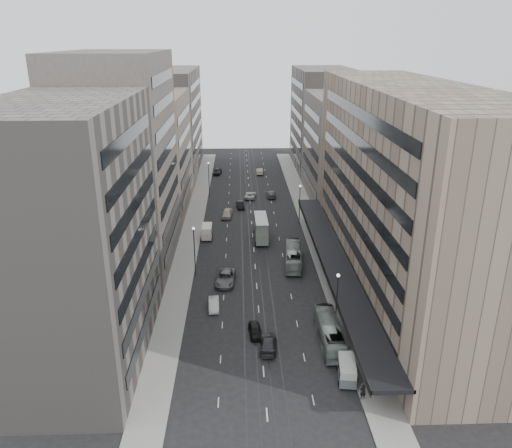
{
  "coord_description": "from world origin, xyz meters",
  "views": [
    {
      "loc": [
        -2.56,
        -60.5,
        35.9
      ],
      "look_at": [
        0.25,
        18.16,
        6.39
      ],
      "focal_mm": 35.0,
      "sensor_mm": 36.0,
      "label": 1
    }
  ],
  "objects": [
    {
      "name": "sedan_7",
      "position": [
        5.13,
        53.62,
        0.74
      ],
      "size": [
        2.12,
        5.12,
        1.48
      ],
      "primitive_type": "imported",
      "rotation": [
        0.0,
        0.0,
        3.15
      ],
      "color": "#5E5E60",
      "rests_on": "ground"
    },
    {
      "name": "sidewalk_right",
      "position": [
        12.0,
        37.5,
        0.07
      ],
      "size": [
        4.0,
        125.0,
        0.15
      ],
      "primitive_type": "cube",
      "color": "gray",
      "rests_on": "ground"
    },
    {
      "name": "bus_near",
      "position": [
        8.5,
        -7.5,
        1.47
      ],
      "size": [
        2.48,
        10.58,
        2.95
      ],
      "primitive_type": "imported",
      "rotation": [
        0.0,
        0.0,
        3.14
      ],
      "color": "gray",
      "rests_on": "ground"
    },
    {
      "name": "pedestrian",
      "position": [
        10.2,
        -18.11,
        1.03
      ],
      "size": [
        0.71,
        0.53,
        1.77
      ],
      "primitive_type": "imported",
      "rotation": [
        0.0,
        0.0,
        3.33
      ],
      "color": "black",
      "rests_on": "sidewalk_right"
    },
    {
      "name": "sedan_9",
      "position": [
        3.29,
        75.2,
        0.8
      ],
      "size": [
        1.77,
        4.88,
        1.6
      ],
      "primitive_type": "imported",
      "rotation": [
        0.0,
        0.0,
        3.13
      ],
      "color": "beige",
      "rests_on": "ground"
    },
    {
      "name": "lamp_right_far",
      "position": [
        9.7,
        35.0,
        5.2
      ],
      "size": [
        0.44,
        0.44,
        8.32
      ],
      "color": "#262628",
      "rests_on": "ground"
    },
    {
      "name": "building_left_c",
      "position": [
        -21.5,
        46.0,
        12.5
      ],
      "size": [
        15.0,
        28.0,
        25.0
      ],
      "primitive_type": "cube",
      "color": "gray",
      "rests_on": "ground"
    },
    {
      "name": "sedan_3",
      "position": [
        0.82,
        -8.55,
        0.74
      ],
      "size": [
        2.57,
        5.27,
        1.48
      ],
      "primitive_type": "imported",
      "rotation": [
        0.0,
        0.0,
        3.04
      ],
      "color": "#2B2B2E",
      "rests_on": "ground"
    },
    {
      "name": "vw_microbus",
      "position": [
        9.2,
        -14.69,
        1.3
      ],
      "size": [
        2.44,
        4.52,
        2.33
      ],
      "rotation": [
        0.0,
        0.0,
        -0.13
      ],
      "color": "#545A5C",
      "rests_on": "ground"
    },
    {
      "name": "lamp_left_near",
      "position": [
        -9.7,
        12.0,
        5.2
      ],
      "size": [
        0.44,
        0.44,
        8.32
      ],
      "color": "#262628",
      "rests_on": "ground"
    },
    {
      "name": "ground",
      "position": [
        0.0,
        0.0,
        0.0
      ],
      "size": [
        220.0,
        220.0,
        0.0
      ],
      "primitive_type": "plane",
      "color": "black",
      "rests_on": "ground"
    },
    {
      "name": "double_decker",
      "position": [
        1.5,
        26.66,
        2.4
      ],
      "size": [
        2.61,
        8.16,
        4.44
      ],
      "rotation": [
        0.0,
        0.0,
        0.02
      ],
      "color": "gray",
      "rests_on": "ground"
    },
    {
      "name": "sedan_8",
      "position": [
        -8.5,
        75.33,
        0.85
      ],
      "size": [
        2.62,
        5.18,
        1.69
      ],
      "primitive_type": "imported",
      "rotation": [
        0.0,
        0.0,
        -0.13
      ],
      "color": "#242426",
      "rests_on": "ground"
    },
    {
      "name": "sedan_4",
      "position": [
        -5.1,
        39.58,
        0.86
      ],
      "size": [
        2.54,
        5.23,
        1.72
      ],
      "primitive_type": "imported",
      "rotation": [
        0.0,
        0.0,
        -0.1
      ],
      "color": "#A8A28B",
      "rests_on": "ground"
    },
    {
      "name": "building_right_mid",
      "position": [
        21.5,
        52.0,
        12.0
      ],
      "size": [
        15.0,
        28.0,
        24.0
      ],
      "primitive_type": "cube",
      "color": "#534D48",
      "rests_on": "ground"
    },
    {
      "name": "building_left_d",
      "position": [
        -21.5,
        79.0,
        14.0
      ],
      "size": [
        15.0,
        38.0,
        28.0
      ],
      "primitive_type": "cube",
      "color": "slate",
      "rests_on": "ground"
    },
    {
      "name": "sidewalk_left",
      "position": [
        -12.0,
        37.5,
        0.07
      ],
      "size": [
        4.0,
        125.0,
        0.15
      ],
      "primitive_type": "cube",
      "color": "gray",
      "rests_on": "ground"
    },
    {
      "name": "lamp_right_near",
      "position": [
        9.7,
        -5.0,
        5.2
      ],
      "size": [
        0.44,
        0.44,
        8.32
      ],
      "color": "#262628",
      "rests_on": "ground"
    },
    {
      "name": "sedan_0",
      "position": [
        -0.7,
        -5.47,
        0.67
      ],
      "size": [
        1.92,
        4.04,
        1.33
      ],
      "primitive_type": "imported",
      "rotation": [
        0.0,
        0.0,
        0.09
      ],
      "color": "black",
      "rests_on": "ground"
    },
    {
      "name": "building_left_a",
      "position": [
        -21.5,
        -8.0,
        15.0
      ],
      "size": [
        15.0,
        28.0,
        30.0
      ],
      "primitive_type": "cube",
      "color": "slate",
      "rests_on": "ground"
    },
    {
      "name": "sedan_1",
      "position": [
        -6.3,
        1.39,
        0.68
      ],
      "size": [
        1.67,
        4.18,
        1.35
      ],
      "primitive_type": "imported",
      "rotation": [
        0.0,
        0.0,
        0.06
      ],
      "color": "silver",
      "rests_on": "ground"
    },
    {
      "name": "lamp_left_far",
      "position": [
        -9.7,
        55.0,
        5.2
      ],
      "size": [
        0.44,
        0.44,
        8.32
      ],
      "color": "#262628",
      "rests_on": "ground"
    },
    {
      "name": "sedan_2",
      "position": [
        -4.81,
        9.18,
        0.86
      ],
      "size": [
        3.36,
        6.41,
        1.72
      ],
      "primitive_type": "imported",
      "rotation": [
        0.0,
        0.0,
        -0.08
      ],
      "color": "#5F5F62",
      "rests_on": "ground"
    },
    {
      "name": "bus_far",
      "position": [
        6.45,
        15.65,
        1.49
      ],
      "size": [
        3.58,
        10.92,
        2.99
      ],
      "primitive_type": "imported",
      "rotation": [
        0.0,
        0.0,
        3.04
      ],
      "color": "#919C93",
      "rests_on": "ground"
    },
    {
      "name": "sedan_5",
      "position": [
        -2.31,
        45.64,
        0.72
      ],
      "size": [
        1.98,
        4.49,
        1.43
      ],
      "primitive_type": "imported",
      "rotation": [
        0.0,
        0.0,
        0.11
      ],
      "color": "black",
      "rests_on": "ground"
    },
    {
      "name": "panel_van",
      "position": [
        -8.72,
        27.74,
        1.44
      ],
      "size": [
        2.07,
        4.15,
        2.61
      ],
      "rotation": [
        0.0,
        0.0,
        0.01
      ],
      "color": "beige",
      "rests_on": "ground"
    },
    {
      "name": "building_right_far",
      "position": [
        21.5,
        82.0,
        14.0
      ],
      "size": [
        15.0,
        32.0,
        28.0
      ],
      "primitive_type": "cube",
      "color": "slate",
      "rests_on": "ground"
    },
    {
      "name": "building_left_b",
      "position": [
        -21.5,
        19.0,
        17.0
      ],
      "size": [
        15.0,
        26.0,
        34.0
      ],
      "primitive_type": "cube",
      "color": "#534D48",
      "rests_on": "ground"
    },
    {
      "name": "sedan_6",
      "position": [
        0.14,
        52.87,
        0.73
      ],
      "size": [
        3.06,
        5.49,
        1.45
      ],
      "primitive_type": "imported",
      "rotation": [
        0.0,
        0.0,
        3.01
      ],
      "color": "silver",
      "rests_on": "ground"
    },
    {
      "name": "department_store",
      "position": [
        21.45,
        8.0,
        14.95
      ],
      "size": [
        19.2,
        60.0,
        30.0
      ],
      "color": "gray",
      "rests_on": "ground"
    }
  ]
}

